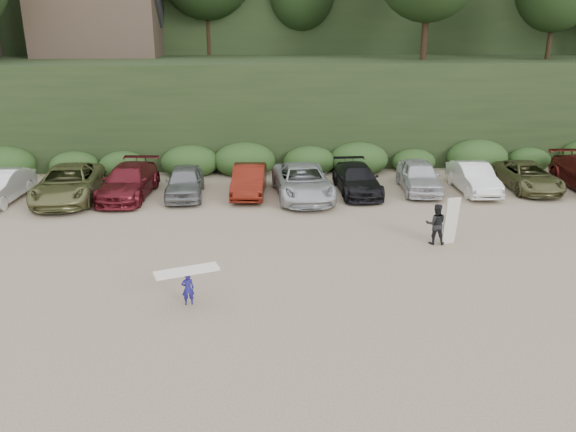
{
  "coord_description": "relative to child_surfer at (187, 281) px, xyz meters",
  "views": [
    {
      "loc": [
        -1.68,
        -16.87,
        8.15
      ],
      "look_at": [
        -0.5,
        3.0,
        1.3
      ],
      "focal_mm": 35.0,
      "sensor_mm": 36.0,
      "label": 1
    }
  ],
  "objects": [
    {
      "name": "child_surfer",
      "position": [
        0.0,
        0.0,
        0.0
      ],
      "size": [
        1.99,
        1.15,
        1.15
      ],
      "color": "navy",
      "rests_on": "ground"
    },
    {
      "name": "parked_cars",
      "position": [
        5.46,
        11.35,
        -0.02
      ],
      "size": [
        39.51,
        6.25,
        1.63
      ],
      "color": "#9A999E",
      "rests_on": "ground"
    },
    {
      "name": "ground",
      "position": [
        3.81,
        1.35,
        -0.79
      ],
      "size": [
        120.0,
        120.0,
        0.0
      ],
      "primitive_type": "plane",
      "color": "tan",
      "rests_on": "ground"
    },
    {
      "name": "adult_surfer",
      "position": [
        9.09,
        4.48,
        0.04
      ],
      "size": [
        1.28,
        0.73,
        1.91
      ],
      "color": "black",
      "rests_on": "ground"
    }
  ]
}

